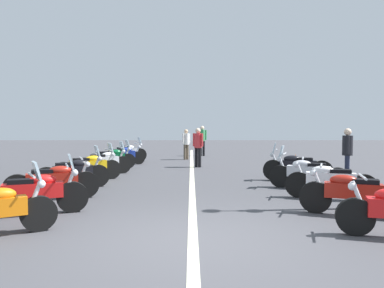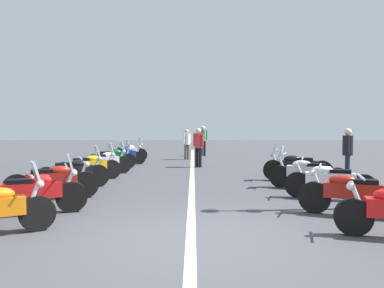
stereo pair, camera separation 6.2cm
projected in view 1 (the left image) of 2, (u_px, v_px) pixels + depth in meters
The scene contains 19 objects.
ground_plane at pixel (193, 240), 5.85m from camera, with size 80.00×80.00×0.00m, color #424247.
lane_centre_stripe at pixel (192, 177), 13.02m from camera, with size 28.73×0.16×0.01m, color beige.
motorcycle_left_row_1 at pixel (35, 192), 7.46m from camera, with size 0.98×2.04×1.21m.
motorcycle_left_row_2 at pixel (53, 181), 8.97m from camera, with size 1.03×2.08×1.01m.
motorcycle_left_row_3 at pixel (74, 172), 10.63m from camera, with size 1.07×1.91×1.21m.
motorcycle_left_row_4 at pixel (89, 166), 12.18m from camera, with size 1.21×1.97×1.21m.
motorcycle_left_row_5 at pixel (105, 162), 13.70m from camera, with size 1.11×1.86×1.21m.
motorcycle_left_row_6 at pixel (112, 158), 15.42m from camera, with size 1.03×1.88×1.20m.
motorcycle_left_row_7 at pixel (123, 155), 16.99m from camera, with size 1.07×1.97×0.98m.
motorcycle_left_row_8 at pixel (127, 152), 18.47m from camera, with size 0.98×1.90×1.22m.
motorcycle_right_row_1 at pixel (352, 193), 7.42m from camera, with size 0.96×1.97×1.00m.
motorcycle_right_row_2 at pixel (330, 180), 9.08m from camera, with size 0.93×2.09×1.00m.
motorcycle_right_row_3 at pixel (307, 172), 10.55m from camera, with size 1.02×2.08×1.21m.
motorcycle_right_row_4 at pixel (297, 166), 12.10m from camera, with size 0.81×2.18×1.23m.
traffic_cone_0 at pixel (295, 162), 15.46m from camera, with size 0.36×0.36×0.61m.
bystander_0 at pixel (347, 150), 11.90m from camera, with size 0.50×0.32×1.70m.
bystander_2 at pixel (198, 144), 16.07m from camera, with size 0.36×0.44×1.68m.
bystander_3 at pixel (186, 142), 19.64m from camera, with size 0.39×0.41×1.59m.
bystander_4 at pixel (202, 138), 22.08m from camera, with size 0.32×0.53×1.77m.
Camera 1 is at (-5.76, 0.03, 1.79)m, focal length 35.02 mm.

